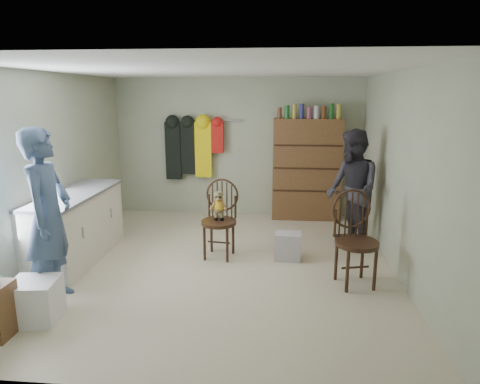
# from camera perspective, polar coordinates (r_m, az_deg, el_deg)

# --- Properties ---
(ground_plane) EXTENTS (5.00, 5.00, 0.00)m
(ground_plane) POSITION_cam_1_polar(r_m,az_deg,el_deg) (5.78, -2.69, -9.61)
(ground_plane) COLOR beige
(ground_plane) RESTS_ON ground
(room_walls) EXTENTS (5.00, 5.00, 5.00)m
(room_walls) POSITION_cam_1_polar(r_m,az_deg,el_deg) (5.90, -2.14, 6.73)
(room_walls) COLOR #AAB093
(room_walls) RESTS_ON ground
(counter) EXTENTS (0.64, 1.86, 0.94)m
(counter) POSITION_cam_1_polar(r_m,az_deg,el_deg) (6.19, -20.97, -4.31)
(counter) COLOR silver
(counter) RESTS_ON ground
(plastic_tub) EXTENTS (0.50, 0.48, 0.42)m
(plastic_tub) POSITION_cam_1_polar(r_m,az_deg,el_deg) (4.84, -25.62, -12.93)
(plastic_tub) COLOR white
(plastic_tub) RESTS_ON ground
(chair_front) EXTENTS (0.54, 0.54, 1.08)m
(chair_front) POSITION_cam_1_polar(r_m,az_deg,el_deg) (5.89, -2.71, -2.88)
(chair_front) COLOR #382113
(chair_front) RESTS_ON ground
(chair_far) EXTENTS (0.61, 0.61, 1.13)m
(chair_far) POSITION_cam_1_polar(r_m,az_deg,el_deg) (5.22, 15.05, -5.52)
(chair_far) COLOR #382113
(chair_far) RESTS_ON ground
(striped_bag) EXTENTS (0.37, 0.29, 0.37)m
(striped_bag) POSITION_cam_1_polar(r_m,az_deg,el_deg) (5.93, 6.41, -7.18)
(striped_bag) COLOR #E57872
(striped_bag) RESTS_ON ground
(person_left) EXTENTS (0.53, 0.74, 1.90)m
(person_left) POSITION_cam_1_polar(r_m,az_deg,el_deg) (4.96, -24.20, -3.04)
(person_left) COLOR #455A7F
(person_left) RESTS_ON ground
(person_right) EXTENTS (0.86, 0.99, 1.74)m
(person_right) POSITION_cam_1_polar(r_m,az_deg,el_deg) (6.34, 14.71, 0.27)
(person_right) COLOR #2D2B33
(person_right) RESTS_ON ground
(dresser) EXTENTS (1.20, 0.39, 2.06)m
(dresser) POSITION_cam_1_polar(r_m,az_deg,el_deg) (7.71, 8.88, 3.11)
(dresser) COLOR brown
(dresser) RESTS_ON ground
(coat_rack) EXTENTS (1.42, 0.12, 1.09)m
(coat_rack) POSITION_cam_1_polar(r_m,az_deg,el_deg) (7.89, -6.39, 5.86)
(coat_rack) COLOR #99999E
(coat_rack) RESTS_ON ground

